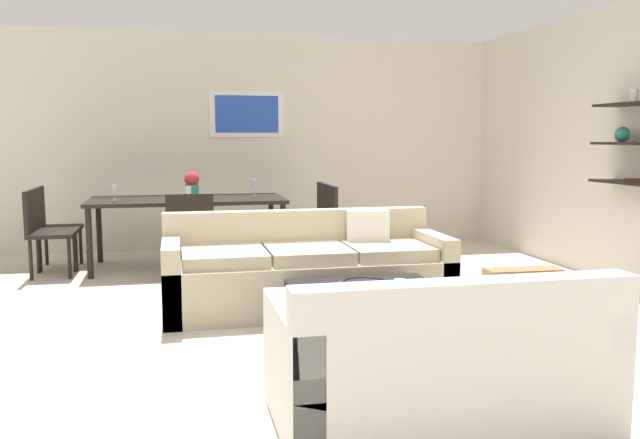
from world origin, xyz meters
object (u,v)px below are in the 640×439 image
loveseat_white (438,363)px  dining_chair_right_near (322,220)px  centerpiece_vase (192,185)px  dining_table (188,204)px  wine_glass_left_near (114,189)px  coffee_table (371,318)px  wine_glass_right_far (254,184)px  candle_jar (400,285)px  dining_chair_left_near (43,227)px  dining_chair_foot (190,232)px  sofa_beige (307,273)px  apple_on_coffee_table (341,286)px  decorative_bowl (365,286)px  dining_chair_left_far (51,222)px  wine_glass_foot (188,191)px  dining_chair_right_far (313,215)px

loveseat_white → dining_chair_right_near: bearing=85.4°
centerpiece_vase → dining_table: bearing=-138.7°
wine_glass_left_near → coffee_table: bearing=-57.7°
wine_glass_right_far → candle_jar: bearing=-80.2°
coffee_table → dining_chair_left_near: bearing=131.9°
loveseat_white → dining_chair_foot: (-1.12, 3.39, 0.21)m
wine_glass_right_far → dining_chair_left_near: bearing=-170.9°
centerpiece_vase → dining_chair_foot: bearing=-93.1°
candle_jar → centerpiece_vase: centerpiece_vase is taller
sofa_beige → apple_on_coffee_table: 1.07m
dining_chair_foot → centerpiece_vase: (0.05, 0.95, 0.39)m
decorative_bowl → candle_jar: size_ratio=3.74×
sofa_beige → coffee_table: sofa_beige is taller
coffee_table → dining_chair_left_far: dining_chair_left_far is taller
wine_glass_right_far → wine_glass_foot: bearing=-142.8°
wine_glass_left_near → dining_chair_right_near: bearing=-2.7°
wine_glass_right_far → wine_glass_foot: (-0.75, -0.57, -0.03)m
apple_on_coffee_table → dining_chair_left_far: 4.07m
candle_jar → wine_glass_right_far: 3.38m
dining_chair_right_far → dining_chair_left_near: bearing=-171.1°
dining_chair_right_near → dining_chair_left_far: bearing=171.1°
candle_jar → dining_chair_right_far: 3.40m
candle_jar → dining_table: size_ratio=0.04×
apple_on_coffee_table → wine_glass_left_near: 3.43m
dining_chair_foot → dining_table: bearing=90.0°
loveseat_white → decorative_bowl: (-0.03, 1.17, 0.13)m
dining_chair_right_near → wine_glass_left_near: (-2.19, 0.10, 0.37)m
dining_chair_left_far → coffee_table: bearing=-52.2°
sofa_beige → loveseat_white: 2.29m
dining_chair_right_near → wine_glass_right_far: 0.87m
dining_table → dining_chair_right_near: (1.44, -0.23, -0.18)m
coffee_table → dining_chair_foot: 2.49m
coffee_table → dining_chair_left_near: 3.88m
dining_chair_left_near → dining_chair_left_far: same height
dining_table → dining_chair_right_far: 1.47m
decorative_bowl → dining_chair_right_near: 2.92m
dining_chair_left_far → dining_chair_right_near: bearing=-8.9°
coffee_table → dining_chair_right_far: 3.36m
dining_table → wine_glass_foot: 0.47m
coffee_table → decorative_bowl: decorative_bowl is taller
wine_glass_left_near → centerpiece_vase: centerpiece_vase is taller
wine_glass_left_near → centerpiece_vase: 0.82m
loveseat_white → centerpiece_vase: size_ratio=5.59×
decorative_bowl → centerpiece_vase: centerpiece_vase is taller
dining_chair_right_far → candle_jar: bearing=-92.1°
apple_on_coffee_table → dining_chair_right_near: dining_chair_right_near is taller
centerpiece_vase → decorative_bowl: bearing=-72.0°
dining_chair_right_far → wine_glass_left_near: size_ratio=5.09×
sofa_beige → wine_glass_left_near: size_ratio=13.31×
wine_glass_right_far → wine_glass_left_near: (-1.49, -0.25, -0.02)m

